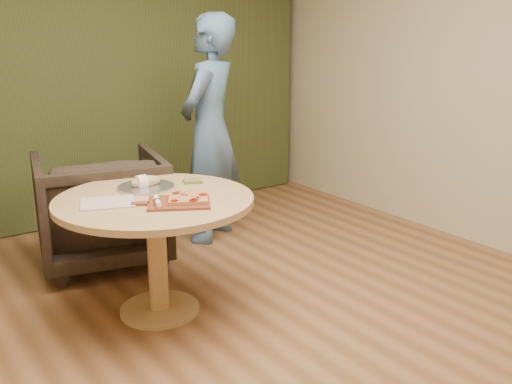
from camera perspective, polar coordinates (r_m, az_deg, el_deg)
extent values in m
cube|color=#97633C|center=(3.16, 1.01, -16.97)|extent=(5.00, 6.00, 0.02)
cube|color=beige|center=(5.39, -18.71, 11.80)|extent=(5.00, 0.02, 2.80)
cube|color=#303B1A|center=(5.29, -18.35, 11.76)|extent=(4.80, 0.14, 2.78)
cylinder|color=tan|center=(3.71, -9.58, -11.47)|extent=(0.49, 0.49, 0.03)
cylinder|color=tan|center=(3.57, -9.83, -6.61)|extent=(0.12, 0.12, 0.68)
cylinder|color=tan|center=(3.44, -10.12, -0.84)|extent=(1.18, 1.18, 0.04)
cube|color=brown|center=(3.29, -7.70, -1.05)|extent=(0.44, 0.41, 0.01)
cube|color=brown|center=(3.30, -11.53, -1.17)|extent=(0.11, 0.09, 0.01)
cube|color=tan|center=(3.29, -6.79, -0.63)|extent=(0.30, 0.30, 0.02)
cylinder|color=#750D05|center=(3.21, -8.19, -0.87)|extent=(0.04, 0.04, 0.00)
cylinder|color=#750D05|center=(3.32, -5.35, -0.24)|extent=(0.05, 0.05, 0.00)
cylinder|color=#750D05|center=(3.21, -6.26, -0.82)|extent=(0.05, 0.05, 0.00)
cylinder|color=#750D05|center=(3.36, -8.01, -0.11)|extent=(0.05, 0.05, 0.00)
cylinder|color=#750D05|center=(3.26, -5.96, -0.56)|extent=(0.04, 0.04, 0.00)
cube|color=tan|center=(3.31, -6.98, -0.24)|extent=(0.03, 0.03, 0.01)
cube|color=tan|center=(3.37, -7.80, 0.02)|extent=(0.03, 0.03, 0.01)
cube|color=tan|center=(3.23, -6.15, -0.64)|extent=(0.02, 0.02, 0.01)
cube|color=tan|center=(3.33, -7.34, -0.15)|extent=(0.02, 0.02, 0.01)
cube|color=tan|center=(3.32, -7.26, -0.21)|extent=(0.02, 0.02, 0.01)
cube|color=tan|center=(3.35, -7.24, -0.05)|extent=(0.02, 0.02, 0.01)
cube|color=#38791D|center=(3.28, -7.62, -0.53)|extent=(0.01, 0.01, 0.00)
cube|color=#38791D|center=(3.29, -6.45, -0.44)|extent=(0.01, 0.01, 0.00)
cube|color=#38791D|center=(3.32, -6.91, -0.26)|extent=(0.01, 0.01, 0.00)
cube|color=#38791D|center=(3.31, -7.00, -0.35)|extent=(0.01, 0.01, 0.00)
cube|color=#38791D|center=(3.32, -5.55, -0.22)|extent=(0.01, 0.01, 0.00)
cube|color=#38791D|center=(3.36, -8.16, -0.16)|extent=(0.01, 0.01, 0.00)
cube|color=#38791D|center=(3.26, -5.59, -0.52)|extent=(0.01, 0.01, 0.00)
cube|color=#A94A70|center=(3.35, -7.58, -0.13)|extent=(0.03, 0.02, 0.00)
cube|color=#A94A70|center=(3.21, -6.10, -0.81)|extent=(0.03, 0.02, 0.00)
cube|color=#A94A70|center=(3.26, -6.08, -0.57)|extent=(0.03, 0.02, 0.00)
cube|color=#A94A70|center=(3.24, -5.75, -0.65)|extent=(0.03, 0.02, 0.00)
cube|color=#A94A70|center=(3.21, -7.83, -0.86)|extent=(0.03, 0.01, 0.00)
cube|color=#A94A70|center=(3.22, -6.32, -0.74)|extent=(0.03, 0.02, 0.00)
cube|color=#A94A70|center=(3.26, -8.18, -0.63)|extent=(0.03, 0.02, 0.00)
cylinder|color=white|center=(3.25, -9.84, -0.91)|extent=(0.09, 0.17, 0.03)
cylinder|color=#194C26|center=(3.25, -9.84, -0.91)|extent=(0.04, 0.04, 0.03)
cube|color=silver|center=(3.34, -10.01, -0.46)|extent=(0.03, 0.04, 0.00)
cube|color=white|center=(3.37, -14.61, -1.05)|extent=(0.37, 0.34, 0.01)
cylinder|color=silver|center=(3.65, -10.93, 0.44)|extent=(0.35, 0.35, 0.01)
cylinder|color=silver|center=(3.64, -10.93, 0.52)|extent=(0.36, 0.36, 0.02)
ellipsoid|color=tan|center=(3.63, -10.96, 1.05)|extent=(0.19, 0.08, 0.07)
cylinder|color=white|center=(3.62, -11.39, 0.97)|extent=(0.06, 0.09, 0.09)
cube|color=#515A28|center=(3.73, -6.31, 1.10)|extent=(0.15, 0.14, 0.02)
imported|color=black|center=(4.41, -15.28, -1.07)|extent=(1.06, 1.02, 0.93)
imported|color=#4A6D91|center=(4.68, -4.61, 6.18)|extent=(0.81, 0.74, 1.84)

